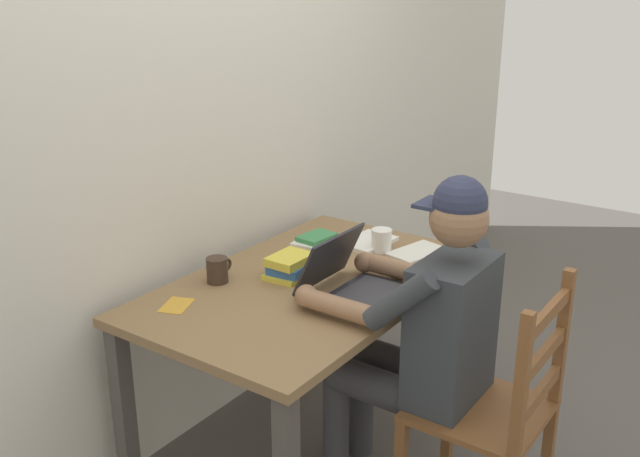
{
  "coord_description": "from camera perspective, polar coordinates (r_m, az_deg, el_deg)",
  "views": [
    {
      "loc": [
        -2.03,
        -1.47,
        1.81
      ],
      "look_at": [
        -0.01,
        -0.05,
        0.95
      ],
      "focal_mm": 40.34,
      "sensor_mm": 36.0,
      "label": 1
    }
  ],
  "objects": [
    {
      "name": "book_stack_side",
      "position": [
        3.01,
        -0.35,
        -1.18
      ],
      "size": [
        0.22,
        0.15,
        0.07
      ],
      "color": "#BC332D",
      "rests_on": "desk"
    },
    {
      "name": "ground_plane",
      "position": [
        3.09,
        -0.72,
        -16.59
      ],
      "size": [
        8.0,
        8.0,
        0.0
      ],
      "primitive_type": "plane",
      "color": "#56514C"
    },
    {
      "name": "landscape_photo_print",
      "position": [
        2.58,
        -11.32,
        -5.99
      ],
      "size": [
        0.15,
        0.13,
        0.0
      ],
      "primitive_type": "cube",
      "rotation": [
        0.0,
        0.0,
        0.39
      ],
      "color": "gold",
      "rests_on": "desk"
    },
    {
      "name": "book_stack_main",
      "position": [
        2.76,
        -2.38,
        -2.99
      ],
      "size": [
        0.2,
        0.16,
        0.09
      ],
      "color": "gold",
      "rests_on": "desk"
    },
    {
      "name": "coffee_mug_dark",
      "position": [
        2.73,
        -8.12,
        -3.26
      ],
      "size": [
        0.12,
        0.08,
        0.1
      ],
      "color": "#38281E",
      "rests_on": "desk"
    },
    {
      "name": "back_wall",
      "position": [
        2.87,
        -8.99,
        8.77
      ],
      "size": [
        6.0,
        0.04,
        2.6
      ],
      "color": "silver",
      "rests_on": "ground"
    },
    {
      "name": "computer_mouse",
      "position": [
        2.78,
        6.53,
        -3.47
      ],
      "size": [
        0.06,
        0.1,
        0.03
      ],
      "primitive_type": "ellipsoid",
      "color": "black",
      "rests_on": "desk"
    },
    {
      "name": "desk",
      "position": [
        2.77,
        -0.78,
        -5.85
      ],
      "size": [
        1.36,
        0.83,
        0.73
      ],
      "color": "olive",
      "rests_on": "ground"
    },
    {
      "name": "seated_person",
      "position": [
        2.51,
        8.18,
        -7.85
      ],
      "size": [
        0.5,
        0.6,
        1.23
      ],
      "color": "#33383D",
      "rests_on": "ground"
    },
    {
      "name": "paper_pile_near_laptop",
      "position": [
        3.02,
        7.71,
        -1.84
      ],
      "size": [
        0.27,
        0.2,
        0.01
      ],
      "primitive_type": "cube",
      "rotation": [
        0.0,
        0.0,
        -0.24
      ],
      "color": "silver",
      "rests_on": "desk"
    },
    {
      "name": "coffee_mug_white",
      "position": [
        3.02,
        4.92,
        -0.92
      ],
      "size": [
        0.12,
        0.09,
        0.1
      ],
      "color": "white",
      "rests_on": "desk"
    },
    {
      "name": "wooden_chair",
      "position": [
        2.53,
        13.76,
        -13.89
      ],
      "size": [
        0.42,
        0.42,
        0.93
      ],
      "color": "brown",
      "rests_on": "ground"
    },
    {
      "name": "laptop",
      "position": [
        2.6,
        2.52,
        -4.17
      ],
      "size": [
        0.33,
        0.32,
        0.22
      ],
      "color": "#232328",
      "rests_on": "desk"
    },
    {
      "name": "paper_pile_back_corner",
      "position": [
        3.11,
        3.85,
        -1.06
      ],
      "size": [
        0.25,
        0.18,
        0.02
      ],
      "primitive_type": "cube",
      "rotation": [
        0.0,
        0.0,
        -0.06
      ],
      "color": "white",
      "rests_on": "desk"
    }
  ]
}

